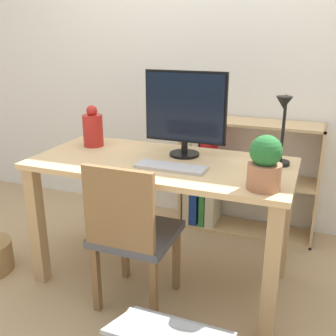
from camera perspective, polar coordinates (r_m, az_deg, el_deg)
ground_plane at (r=2.47m, az=-0.87°, el=-15.51°), size 10.00×10.00×0.00m
wall_back at (r=2.96m, az=6.38°, el=16.95°), size 8.00×0.05×2.60m
desk at (r=2.18m, az=-0.95°, el=-2.33°), size 1.42×0.67×0.74m
monitor at (r=2.18m, az=2.50°, el=8.37°), size 0.47×0.17×0.47m
keyboard at (r=2.01m, az=0.40°, el=0.13°), size 0.37×0.12×0.02m
vase at (r=2.45m, az=-10.84°, el=5.63°), size 0.12×0.12×0.25m
desk_lamp at (r=2.04m, az=16.31°, el=6.05°), size 0.10×0.19×0.37m
potted_plant at (r=1.76m, az=13.90°, el=0.65°), size 0.15×0.15×0.25m
chair at (r=2.02m, az=-5.33°, el=-9.21°), size 0.40×0.40×0.82m
bookshelf at (r=2.93m, az=7.73°, el=-1.53°), size 0.97×0.28×0.83m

